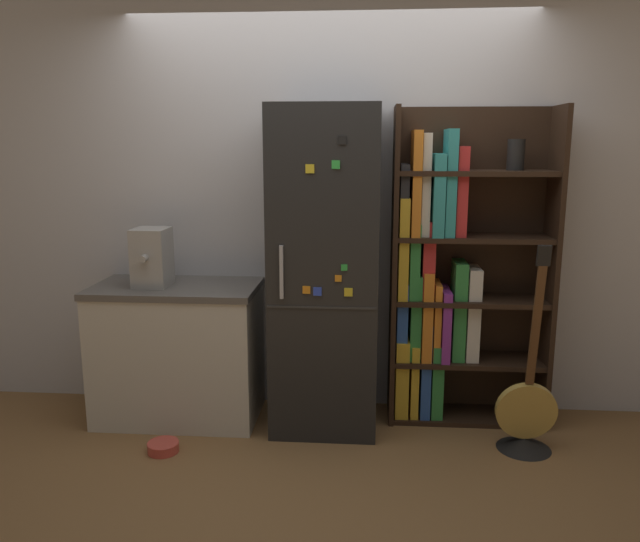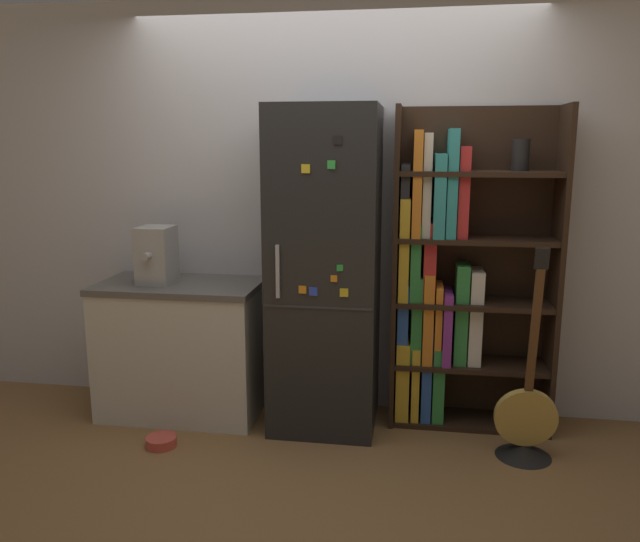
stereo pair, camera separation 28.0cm
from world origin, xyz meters
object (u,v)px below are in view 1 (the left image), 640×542
Objects in this scene: bookshelf at (447,279)px; guitar at (526,421)px; espresso_machine at (152,257)px; pet_bowl at (163,446)px; refrigerator at (325,271)px.

bookshelf is 1.61× the size of guitar.
pet_bowl is (0.17, -0.45, -1.01)m from espresso_machine.
pet_bowl is at bearing -69.66° from espresso_machine.
espresso_machine reaches higher than guitar.
guitar is (1.16, -0.28, -0.80)m from refrigerator.
bookshelf is (0.75, 0.15, -0.07)m from refrigerator.
espresso_machine is (-1.80, -0.17, 0.14)m from bookshelf.
guitar is 6.73× the size of pet_bowl.
guitar reaches higher than pet_bowl.
refrigerator is 0.76m from bookshelf.
refrigerator is at bearing -168.27° from bookshelf.
guitar is (2.22, -0.26, -0.87)m from espresso_machine.
guitar is at bearing -45.88° from bookshelf.
bookshelf is at bearing 5.43° from espresso_machine.
espresso_machine is at bearing -174.57° from bookshelf.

